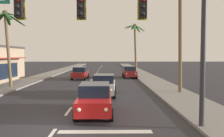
{
  "coord_description": "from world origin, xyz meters",
  "views": [
    {
      "loc": [
        2.39,
        -10.11,
        3.24
      ],
      "look_at": [
        2.58,
        8.0,
        2.2
      ],
      "focal_mm": 36.56,
      "sensor_mm": 36.0,
      "label": 1
    }
  ],
  "objects_px": {
    "palm_right_second": "(180,8)",
    "palm_left_second": "(6,28)",
    "palm_right_farthest": "(135,39)",
    "sedan_third_in_queue": "(104,85)",
    "sedan_lead_at_stop_bar": "(95,99)",
    "sedan_parked_nearest_kerb": "(130,72)",
    "traffic_signal_mast": "(120,18)",
    "sedan_oncoming_far": "(80,73)"
  },
  "relations": [
    {
      "from": "palm_left_second",
      "to": "palm_right_second",
      "type": "height_order",
      "value": "palm_right_second"
    },
    {
      "from": "traffic_signal_mast",
      "to": "palm_right_second",
      "type": "height_order",
      "value": "palm_right_second"
    },
    {
      "from": "sedan_parked_nearest_kerb",
      "to": "sedan_lead_at_stop_bar",
      "type": "bearing_deg",
      "value": -100.3
    },
    {
      "from": "sedan_oncoming_far",
      "to": "sedan_third_in_queue",
      "type": "bearing_deg",
      "value": -74.29
    },
    {
      "from": "sedan_parked_nearest_kerb",
      "to": "sedan_third_in_queue",
      "type": "bearing_deg",
      "value": -103.05
    },
    {
      "from": "sedan_third_in_queue",
      "to": "sedan_oncoming_far",
      "type": "bearing_deg",
      "value": 105.71
    },
    {
      "from": "traffic_signal_mast",
      "to": "sedan_third_in_queue",
      "type": "relative_size",
      "value": 2.37
    },
    {
      "from": "sedan_third_in_queue",
      "to": "sedan_parked_nearest_kerb",
      "type": "distance_m",
      "value": 14.89
    },
    {
      "from": "palm_left_second",
      "to": "palm_right_farthest",
      "type": "relative_size",
      "value": 0.82
    },
    {
      "from": "sedan_third_in_queue",
      "to": "sedan_parked_nearest_kerb",
      "type": "bearing_deg",
      "value": 76.95
    },
    {
      "from": "sedan_lead_at_stop_bar",
      "to": "traffic_signal_mast",
      "type": "bearing_deg",
      "value": -64.16
    },
    {
      "from": "sedan_third_in_queue",
      "to": "palm_left_second",
      "type": "distance_m",
      "value": 11.87
    },
    {
      "from": "sedan_third_in_queue",
      "to": "palm_right_farthest",
      "type": "height_order",
      "value": "palm_right_farthest"
    },
    {
      "from": "sedan_lead_at_stop_bar",
      "to": "sedan_parked_nearest_kerb",
      "type": "height_order",
      "value": "same"
    },
    {
      "from": "sedan_lead_at_stop_bar",
      "to": "sedan_third_in_queue",
      "type": "distance_m",
      "value": 5.96
    },
    {
      "from": "sedan_lead_at_stop_bar",
      "to": "sedan_third_in_queue",
      "type": "relative_size",
      "value": 0.99
    },
    {
      "from": "traffic_signal_mast",
      "to": "palm_left_second",
      "type": "distance_m",
      "value": 16.83
    },
    {
      "from": "palm_right_farthest",
      "to": "palm_right_second",
      "type": "bearing_deg",
      "value": -87.9
    },
    {
      "from": "palm_right_second",
      "to": "palm_left_second",
      "type": "bearing_deg",
      "value": 167.37
    },
    {
      "from": "sedan_third_in_queue",
      "to": "palm_right_farthest",
      "type": "bearing_deg",
      "value": 78.21
    },
    {
      "from": "palm_right_farthest",
      "to": "sedan_third_in_queue",
      "type": "bearing_deg",
      "value": -101.79
    },
    {
      "from": "sedan_lead_at_stop_bar",
      "to": "sedan_third_in_queue",
      "type": "bearing_deg",
      "value": 86.56
    },
    {
      "from": "sedan_parked_nearest_kerb",
      "to": "palm_right_second",
      "type": "bearing_deg",
      "value": -77.74
    },
    {
      "from": "palm_right_second",
      "to": "traffic_signal_mast",
      "type": "bearing_deg",
      "value": -120.33
    },
    {
      "from": "sedan_lead_at_stop_bar",
      "to": "palm_right_second",
      "type": "xyz_separation_m",
      "value": [
        6.72,
        6.67,
        6.35
      ]
    },
    {
      "from": "palm_left_second",
      "to": "sedan_third_in_queue",
      "type": "bearing_deg",
      "value": -23.88
    },
    {
      "from": "palm_right_farthest",
      "to": "sedan_parked_nearest_kerb",
      "type": "bearing_deg",
      "value": -100.19
    },
    {
      "from": "sedan_lead_at_stop_bar",
      "to": "palm_right_second",
      "type": "bearing_deg",
      "value": 44.81
    },
    {
      "from": "sedan_lead_at_stop_bar",
      "to": "sedan_parked_nearest_kerb",
      "type": "xyz_separation_m",
      "value": [
        3.72,
        20.46,
        0.0
      ]
    },
    {
      "from": "traffic_signal_mast",
      "to": "palm_right_farthest",
      "type": "bearing_deg",
      "value": 82.57
    },
    {
      "from": "sedan_lead_at_stop_bar",
      "to": "palm_right_farthest",
      "type": "xyz_separation_m",
      "value": [
        5.79,
        31.97,
        5.66
      ]
    },
    {
      "from": "sedan_parked_nearest_kerb",
      "to": "palm_left_second",
      "type": "xyz_separation_m",
      "value": [
        -13.17,
        -10.16,
        5.07
      ]
    },
    {
      "from": "sedan_oncoming_far",
      "to": "palm_right_second",
      "type": "relative_size",
      "value": 0.45
    },
    {
      "from": "sedan_oncoming_far",
      "to": "palm_left_second",
      "type": "distance_m",
      "value": 11.53
    },
    {
      "from": "traffic_signal_mast",
      "to": "palm_left_second",
      "type": "xyz_separation_m",
      "value": [
        -10.73,
        12.93,
        1.1
      ]
    },
    {
      "from": "sedan_oncoming_far",
      "to": "palm_right_farthest",
      "type": "bearing_deg",
      "value": 56.27
    },
    {
      "from": "traffic_signal_mast",
      "to": "palm_right_farthest",
      "type": "xyz_separation_m",
      "value": [
        4.51,
        34.6,
        1.68
      ]
    },
    {
      "from": "sedan_oncoming_far",
      "to": "palm_right_farthest",
      "type": "height_order",
      "value": "palm_right_farthest"
    },
    {
      "from": "sedan_lead_at_stop_bar",
      "to": "sedan_third_in_queue",
      "type": "height_order",
      "value": "same"
    },
    {
      "from": "sedan_parked_nearest_kerb",
      "to": "palm_right_second",
      "type": "relative_size",
      "value": 0.45
    },
    {
      "from": "sedan_lead_at_stop_bar",
      "to": "sedan_parked_nearest_kerb",
      "type": "bearing_deg",
      "value": 79.7
    },
    {
      "from": "sedan_third_in_queue",
      "to": "palm_left_second",
      "type": "xyz_separation_m",
      "value": [
        -9.81,
        4.34,
        5.07
      ]
    }
  ]
}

